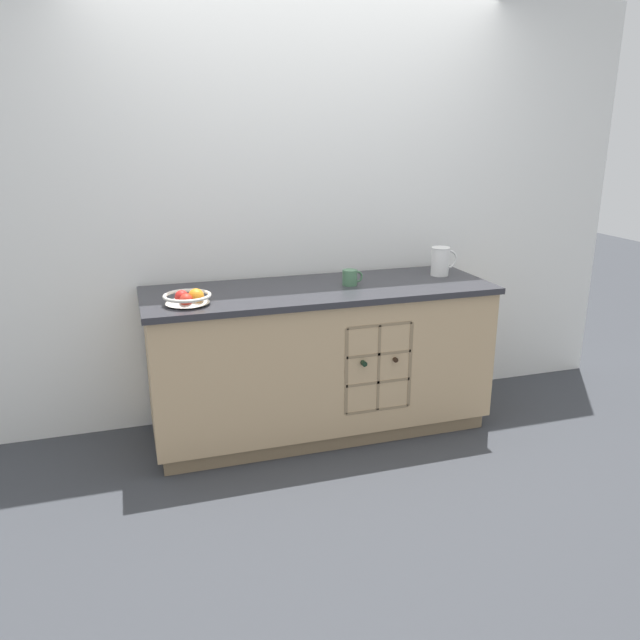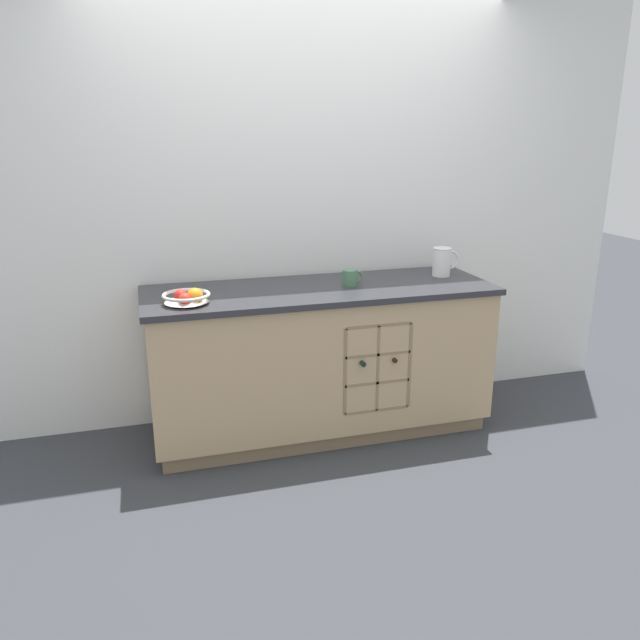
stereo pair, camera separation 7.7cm
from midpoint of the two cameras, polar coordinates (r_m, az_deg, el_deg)
ground_plane at (r=3.88m, az=-0.58°, el=-9.84°), size 14.00×14.00×0.00m
back_wall at (r=3.86m, az=-2.33°, el=9.91°), size 4.40×0.06×2.55m
kitchen_island at (r=3.69m, az=-0.56°, el=-3.60°), size 2.00×0.69×0.89m
fruit_bowl at (r=3.28m, az=-12.66°, el=2.01°), size 0.25×0.25×0.09m
white_pitcher at (r=3.91m, az=10.43°, el=5.37°), size 0.17×0.12×0.18m
ceramic_mug at (r=3.61m, az=2.20°, el=3.90°), size 0.12×0.09×0.09m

